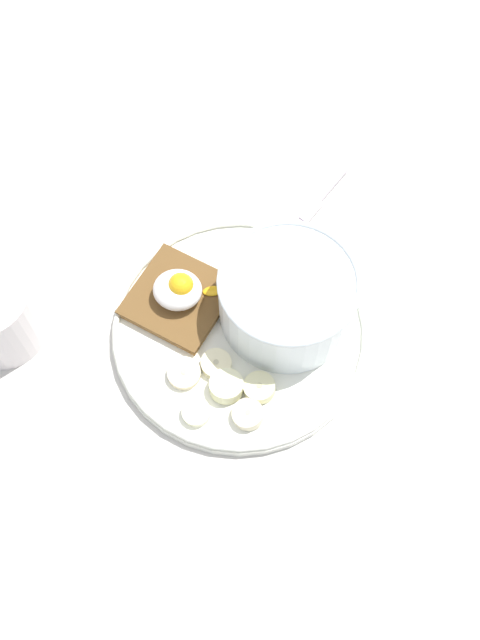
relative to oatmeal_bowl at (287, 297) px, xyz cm
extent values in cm
cube|color=beige|center=(-4.34, -2.75, -5.58)|extent=(120.00, 120.00, 2.00)
cylinder|color=white|center=(-4.34, -2.75, -4.08)|extent=(26.80, 26.80, 1.00)
torus|color=white|center=(-4.34, -2.75, -3.28)|extent=(26.60, 26.60, 0.60)
cylinder|color=white|center=(0.00, 0.00, -0.19)|extent=(14.02, 14.02, 6.78)
torus|color=white|center=(0.00, 0.00, 3.20)|extent=(14.22, 14.22, 0.60)
cylinder|color=beige|center=(0.00, 0.00, -0.57)|extent=(12.62, 12.62, 5.62)
ellipsoid|color=beige|center=(0.00, 0.00, 2.04)|extent=(11.98, 11.98, 1.20)
ellipsoid|color=tan|center=(-1.43, -3.63, 2.36)|extent=(1.72, 1.46, 0.63)
ellipsoid|color=tan|center=(3.33, -2.64, 2.43)|extent=(1.95, 2.12, 0.76)
ellipsoid|color=#C9AE8B|center=(-0.76, 3.30, 2.44)|extent=(1.70, 2.14, 0.80)
ellipsoid|color=tan|center=(0.79, -0.19, 2.46)|extent=(2.23, 1.75, 0.84)
ellipsoid|color=#956F48|center=(2.30, 2.01, 2.36)|extent=(1.37, 1.70, 0.63)
ellipsoid|color=tan|center=(2.19, 2.11, 2.42)|extent=(1.41, 1.93, 0.76)
cube|color=brown|center=(-11.34, -0.81, -2.65)|extent=(12.14, 12.14, 0.30)
cube|color=brown|center=(-11.34, -0.81, -3.06)|extent=(11.90, 11.90, 1.03)
ellipsoid|color=white|center=(-11.34, -0.81, -1.19)|extent=(5.14, 4.77, 2.71)
sphere|color=yellow|center=(-10.95, -0.67, -0.38)|extent=(2.70, 2.70, 2.70)
ellipsoid|color=yellow|center=(-7.89, 0.41, -2.35)|extent=(2.46, 1.86, 0.36)
cylinder|color=#F4F2BB|center=(-4.04, -9.62, -2.81)|extent=(4.07, 4.17, 1.72)
cylinder|color=#BEBC92|center=(-4.04, -9.62, -2.13)|extent=(0.73, 0.74, 0.19)
cylinder|color=beige|center=(-1.67, -12.04, -2.94)|extent=(3.25, 3.14, 1.48)
cylinder|color=#B9AF92|center=(-1.67, -12.04, -2.41)|extent=(0.58, 0.56, 0.20)
cylinder|color=beige|center=(-1.10, -9.08, -2.92)|extent=(4.01, 3.95, 1.44)
cylinder|color=tan|center=(-1.10, -9.08, -2.33)|extent=(0.71, 0.71, 0.17)
cylinder|color=#F5F1C9|center=(-6.68, -12.78, -3.06)|extent=(3.36, 3.41, 1.13)
cylinder|color=beige|center=(-6.68, -12.78, -2.58)|extent=(0.60, 0.61, 0.15)
cylinder|color=#F5EAB7|center=(-5.87, -7.38, -3.06)|extent=(4.35, 4.34, 1.11)
cylinder|color=#BFB68E|center=(-5.87, -7.38, -2.57)|extent=(0.78, 0.78, 0.14)
cylinder|color=#F5E2B6|center=(-8.82, -9.01, -3.10)|extent=(4.73, 4.74, 1.05)
cylinder|color=#BFB08E|center=(-8.82, -9.01, -2.67)|extent=(0.85, 0.85, 0.16)
cylinder|color=silver|center=(1.64, 16.44, -4.18)|extent=(4.62, 8.46, 0.80)
cube|color=silver|center=(-0.31, 12.38, -4.18)|extent=(4.47, 7.00, 0.30)
camera|label=1|loc=(2.09, -34.53, 63.34)|focal=40.00mm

